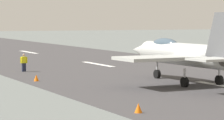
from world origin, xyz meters
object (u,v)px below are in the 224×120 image
at_px(marker_cone_near, 138,108).
at_px(marker_cone_mid, 36,78).
at_px(fighter_jet, 189,54).
at_px(crew_person, 24,63).

bearing_deg(marker_cone_near, marker_cone_mid, 0.00).
height_order(fighter_jet, marker_cone_near, fighter_jet).
bearing_deg(marker_cone_mid, marker_cone_near, 180.00).
bearing_deg(marker_cone_near, crew_person, -3.43).
distance_m(marker_cone_near, marker_cone_mid, 18.00).
relative_size(crew_person, marker_cone_mid, 3.16).
relative_size(fighter_jet, crew_person, 9.50).
xyz_separation_m(marker_cone_near, marker_cone_mid, (18.00, 0.00, 0.00)).
relative_size(fighter_jet, marker_cone_mid, 30.05).
height_order(fighter_jet, marker_cone_mid, fighter_jet).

